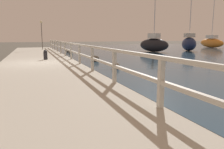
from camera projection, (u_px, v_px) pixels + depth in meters
ground_plane at (40, 67)px, 11.69m from camera, size 120.00×120.00×0.00m
dock_walkway at (40, 65)px, 11.67m from camera, size 4.03×36.00×0.22m
railing at (75, 49)px, 12.18m from camera, size 0.10×32.50×1.01m
boulder_near_dock at (95, 58)px, 14.30m from camera, size 0.52×0.47×0.39m
boulder_far_strip at (71, 52)px, 20.57m from camera, size 0.42×0.38×0.32m
boulder_mid_strip at (68, 51)px, 22.40m from camera, size 0.44×0.39×0.33m
boulder_water_edge at (116, 66)px, 10.94m from camera, size 0.42×0.38×0.32m
mooring_bollard at (45, 55)px, 13.15m from camera, size 0.23×0.23×0.59m
dock_lamp at (41, 28)px, 23.32m from camera, size 0.28×0.28×3.06m
sailboat_black at (154, 44)px, 23.23m from camera, size 2.48×3.72×8.23m
sailboat_orange at (211, 42)px, 32.53m from camera, size 2.27×5.89×6.88m
sailboat_navy at (189, 43)px, 24.84m from camera, size 2.52×3.35×8.09m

